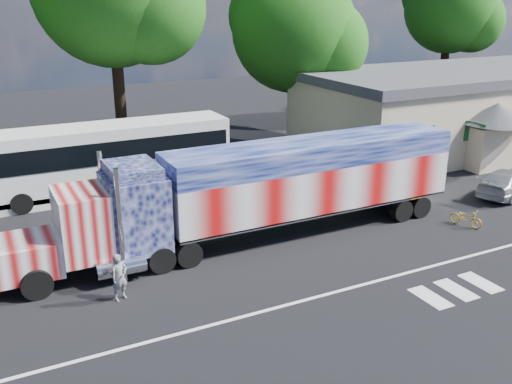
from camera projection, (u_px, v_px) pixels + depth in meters
name	position (u px, v px, depth m)	size (l,w,h in m)	color
ground	(290.00, 259.00, 22.51)	(100.00, 100.00, 0.00)	black
lane_markings	(386.00, 291.00, 20.06)	(30.00, 2.67, 0.01)	silver
semi_truck	(261.00, 190.00, 23.72)	(20.27, 3.20, 4.32)	black
coach_bus	(111.00, 158.00, 29.71)	(12.44, 2.89, 3.62)	silver
hall_building	(462.00, 107.00, 39.34)	(22.40, 12.80, 5.20)	beige
parked_car	(508.00, 182.00, 29.67)	(1.88, 4.63, 1.34)	#AFB2B4
woman	(119.00, 277.00, 19.28)	(0.61, 0.40, 1.68)	slate
bicycle	(466.00, 218.00, 25.67)	(0.53, 1.51, 0.80)	gold
tree_far_ne	(452.00, 8.00, 47.78)	(7.93, 7.56, 12.74)	black
tree_ne_a	(296.00, 30.00, 39.12)	(9.00, 8.58, 11.97)	black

